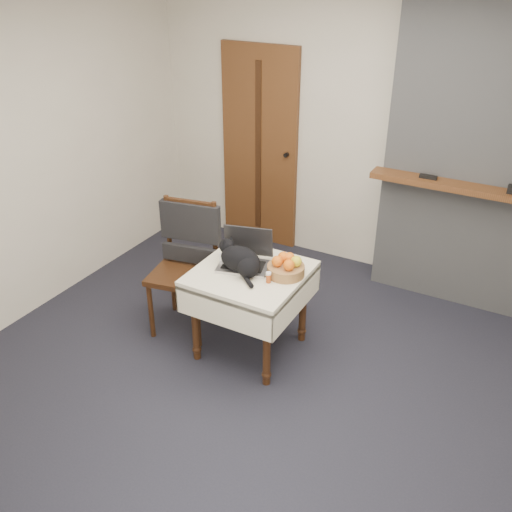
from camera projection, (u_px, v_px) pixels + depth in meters
The scene contains 12 objects.
ground at pixel (274, 381), 4.14m from camera, with size 4.50×4.50×0.00m, color black.
room_shell at pixel (311, 126), 3.65m from camera, with size 4.52×4.01×2.61m.
door at pixel (260, 148), 5.69m from camera, with size 0.82×0.10×2.00m.
chimney at pixel (482, 157), 4.55m from camera, with size 1.62×0.48×2.60m.
side_table at pixel (250, 284), 4.19m from camera, with size 0.78×0.78×0.70m.
laptop at pixel (246, 256), 4.20m from camera, with size 0.44×0.40×0.27m.
cat at pixel (241, 260), 4.08m from camera, with size 0.42×0.33×0.23m.
cream_jar at pixel (223, 258), 4.25m from camera, with size 0.06×0.06×0.06m, color white.
pill_bottle at pixel (268, 277), 3.98m from camera, with size 0.04×0.04×0.08m.
fruit_basket at pixel (286, 267), 4.07m from camera, with size 0.27×0.27×0.15m.
desk_clutter at pixel (272, 273), 4.10m from camera, with size 0.12×0.01×0.01m, color black.
chair at pixel (187, 248), 4.50m from camera, with size 0.56×0.55×1.06m.
Camera 1 is at (1.43, -2.86, 2.78)m, focal length 40.00 mm.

